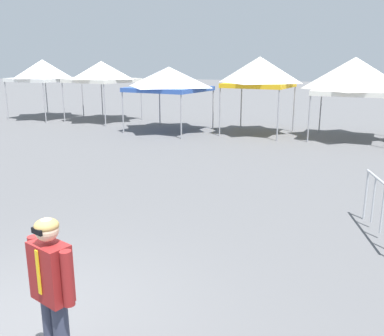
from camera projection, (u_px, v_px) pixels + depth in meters
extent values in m
plane|color=#5B5B5E|center=(31.00, 324.00, 5.22)|extent=(140.00, 140.00, 0.00)
cylinder|color=#9E9EA3|center=(6.00, 99.00, 23.56)|extent=(0.06, 0.06, 2.34)
cylinder|color=#9E9EA3|center=(44.00, 101.00, 22.22)|extent=(0.06, 0.06, 2.34)
cylinder|color=#9E9EA3|center=(46.00, 95.00, 26.13)|extent=(0.06, 0.06, 2.34)
cylinder|color=#9E9EA3|center=(83.00, 97.00, 24.79)|extent=(0.06, 0.06, 2.34)
pyramid|color=white|center=(43.00, 69.00, 23.76)|extent=(3.15, 3.15, 1.02)
cube|color=white|center=(44.00, 80.00, 23.91)|extent=(3.12, 3.12, 0.20)
cylinder|color=#9E9EA3|center=(63.00, 101.00, 22.49)|extent=(0.06, 0.06, 2.34)
cylinder|color=#9E9EA3|center=(105.00, 104.00, 20.98)|extent=(0.06, 0.06, 2.34)
cylinder|color=#9E9EA3|center=(102.00, 97.00, 24.99)|extent=(0.06, 0.06, 2.34)
cylinder|color=#9E9EA3|center=(141.00, 99.00, 23.48)|extent=(0.06, 0.06, 2.34)
pyramid|color=white|center=(102.00, 70.00, 22.58)|extent=(3.38, 3.38, 0.93)
cube|color=white|center=(102.00, 80.00, 22.72)|extent=(3.35, 3.35, 0.20)
cylinder|color=#9E9EA3|center=(123.00, 111.00, 19.01)|extent=(0.06, 0.06, 2.09)
cylinder|color=#9E9EA3|center=(181.00, 115.00, 17.56)|extent=(0.06, 0.06, 2.09)
cylinder|color=#9E9EA3|center=(160.00, 105.00, 21.66)|extent=(0.06, 0.06, 2.09)
cylinder|color=#9E9EA3|center=(213.00, 108.00, 20.21)|extent=(0.06, 0.06, 2.09)
pyramid|color=white|center=(169.00, 77.00, 19.24)|extent=(3.35, 3.35, 0.92)
cube|color=#3359B2|center=(169.00, 89.00, 19.38)|extent=(3.32, 3.32, 0.20)
cylinder|color=#9E9EA3|center=(220.00, 110.00, 18.29)|extent=(0.06, 0.06, 2.32)
cylinder|color=#9E9EA3|center=(278.00, 113.00, 17.10)|extent=(0.06, 0.06, 2.32)
cylinder|color=#9E9EA3|center=(241.00, 105.00, 20.56)|extent=(0.06, 0.06, 2.32)
cylinder|color=#9E9EA3|center=(294.00, 107.00, 19.38)|extent=(0.06, 0.06, 2.32)
pyramid|color=white|center=(260.00, 70.00, 18.40)|extent=(2.79, 2.79, 1.14)
cube|color=yellow|center=(259.00, 85.00, 18.57)|extent=(2.76, 2.76, 0.20)
cylinder|color=#9E9EA3|center=(309.00, 117.00, 16.85)|extent=(0.06, 0.06, 2.10)
cylinder|color=#9E9EA3|center=(321.00, 110.00, 19.41)|extent=(0.06, 0.06, 2.10)
pyramid|color=white|center=(354.00, 73.00, 17.09)|extent=(3.16, 3.16, 1.33)
cube|color=white|center=(353.00, 92.00, 17.28)|extent=(3.13, 3.13, 0.20)
cylinder|color=#33384C|center=(52.00, 335.00, 4.29)|extent=(0.16, 0.16, 0.92)
cube|color=maroon|center=(51.00, 272.00, 4.04)|extent=(0.46, 0.31, 0.60)
cylinder|color=maroon|center=(35.00, 262.00, 4.20)|extent=(0.11, 0.11, 0.56)
cylinder|color=maroon|center=(67.00, 279.00, 3.88)|extent=(0.11, 0.11, 0.56)
sphere|color=beige|center=(47.00, 230.00, 3.93)|extent=(0.23, 0.23, 0.23)
ellipsoid|color=tan|center=(46.00, 226.00, 3.92)|extent=(0.23, 0.23, 0.14)
cube|color=black|center=(37.00, 232.00, 3.85)|extent=(0.15, 0.05, 0.06)
cube|color=yellow|center=(38.00, 272.00, 3.93)|extent=(0.05, 0.02, 0.46)
cylinder|color=#B7BABF|center=(366.00, 195.00, 8.58)|extent=(0.04, 0.04, 1.05)
cylinder|color=#B7BABF|center=(382.00, 209.00, 7.61)|extent=(0.04, 0.04, 0.92)
cylinder|color=#B7BABF|center=(373.00, 200.00, 8.12)|extent=(0.04, 0.04, 0.92)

